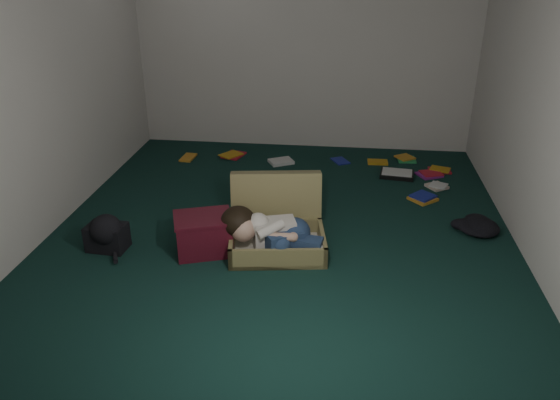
# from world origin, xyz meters

# --- Properties ---
(floor) EXTENTS (4.50, 4.50, 0.00)m
(floor) POSITION_xyz_m (0.00, 0.00, 0.00)
(floor) COLOR #0F2D27
(floor) RESTS_ON ground
(wall_back) EXTENTS (4.50, 0.00, 4.50)m
(wall_back) POSITION_xyz_m (0.00, 2.25, 1.30)
(wall_back) COLOR silver
(wall_back) RESTS_ON ground
(wall_front) EXTENTS (4.50, 0.00, 4.50)m
(wall_front) POSITION_xyz_m (0.00, -2.25, 1.30)
(wall_front) COLOR silver
(wall_front) RESTS_ON ground
(wall_left) EXTENTS (0.00, 4.50, 4.50)m
(wall_left) POSITION_xyz_m (-2.00, 0.00, 1.30)
(wall_left) COLOR silver
(wall_left) RESTS_ON ground
(wall_right) EXTENTS (0.00, 4.50, 4.50)m
(wall_right) POSITION_xyz_m (2.00, 0.00, 1.30)
(wall_right) COLOR silver
(wall_right) RESTS_ON ground
(suitcase) EXTENTS (0.87, 0.86, 0.57)m
(suitcase) POSITION_xyz_m (-0.01, -0.26, 0.17)
(suitcase) COLOR olive
(suitcase) RESTS_ON floor
(person) EXTENTS (0.85, 0.41, 0.35)m
(person) POSITION_xyz_m (-0.04, -0.46, 0.21)
(person) COLOR silver
(person) RESTS_ON suitcase
(maroon_bin) EXTENTS (0.55, 0.49, 0.32)m
(maroon_bin) POSITION_xyz_m (-0.59, -0.47, 0.16)
(maroon_bin) COLOR #4F101D
(maroon_bin) RESTS_ON floor
(backpack) EXTENTS (0.42, 0.34, 0.24)m
(backpack) POSITION_xyz_m (-1.39, -0.52, 0.12)
(backpack) COLOR black
(backpack) RESTS_ON floor
(clothing_pile) EXTENTS (0.43, 0.37, 0.12)m
(clothing_pile) POSITION_xyz_m (1.70, 0.24, 0.06)
(clothing_pile) COLOR black
(clothing_pile) RESTS_ON floor
(paper_tray) EXTENTS (0.38, 0.31, 0.05)m
(paper_tray) POSITION_xyz_m (1.10, 1.36, 0.02)
(paper_tray) COLOR black
(paper_tray) RESTS_ON floor
(book_scatter) EXTENTS (3.15, 1.33, 0.02)m
(book_scatter) POSITION_xyz_m (0.62, 1.52, 0.01)
(book_scatter) COLOR orange
(book_scatter) RESTS_ON floor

